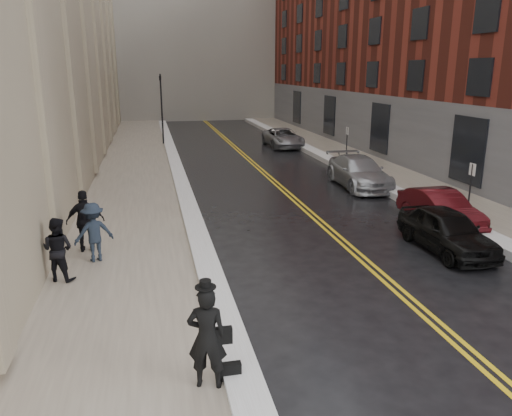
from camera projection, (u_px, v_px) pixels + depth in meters
name	position (u px, v px, depth m)	size (l,w,h in m)	color
ground	(353.00, 366.00, 9.65)	(160.00, 160.00, 0.00)	black
sidewalk_left	(133.00, 188.00, 23.80)	(4.00, 64.00, 0.15)	gray
sidewalk_right	(394.00, 176.00, 26.51)	(3.00, 64.00, 0.15)	gray
lane_stripe_a	(273.00, 183.00, 25.20)	(0.12, 64.00, 0.01)	gold
lane_stripe_b	(278.00, 182.00, 25.25)	(0.12, 64.00, 0.01)	gold
snow_ridge_left	(182.00, 184.00, 24.24)	(0.70, 60.80, 0.26)	white
snow_ridge_right	(361.00, 176.00, 26.12)	(0.85, 60.80, 0.30)	white
building_right	(474.00, 14.00, 32.41)	(14.00, 50.00, 18.00)	maroon
traffic_signal	(162.00, 104.00, 36.55)	(0.18, 0.15, 5.20)	black
parking_sign_near	(470.00, 187.00, 18.41)	(0.06, 0.35, 2.23)	black
parking_sign_far	(347.00, 142.00, 29.71)	(0.06, 0.35, 2.23)	black
car_black	(447.00, 230.00, 15.61)	(1.60, 3.98, 1.36)	black
car_maroon	(440.00, 208.00, 18.13)	(1.38, 3.96, 1.31)	#430B10
car_silver_near	(359.00, 172.00, 24.16)	(2.04, 5.02, 1.46)	#A0A2A7
car_silver_far	(283.00, 138.00, 36.55)	(2.24, 4.86, 1.35)	gray
pedestrian_main	(207.00, 338.00, 8.58)	(0.69, 0.45, 1.88)	black
pedestrian_a	(58.00, 249.00, 13.02)	(0.83, 0.65, 1.71)	black
pedestrian_b	(94.00, 232.00, 14.34)	(1.12, 0.64, 1.74)	#1B2532
pedestrian_c	(85.00, 221.00, 15.11)	(1.12, 0.47, 1.91)	black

